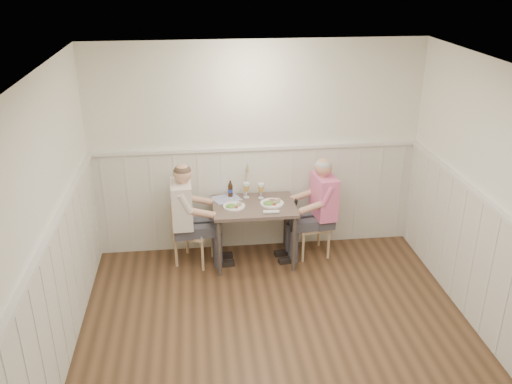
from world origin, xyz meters
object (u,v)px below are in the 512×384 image
(chair_right, at_px, (316,221))
(chair_left, at_px, (190,228))
(grass_vase, at_px, (245,181))
(man_in_pink, at_px, (320,216))
(dining_table, at_px, (254,212))
(beer_bottle, at_px, (230,190))
(diner_cream, at_px, (186,224))

(chair_right, bearing_deg, chair_left, -179.45)
(grass_vase, bearing_deg, chair_right, -13.23)
(chair_right, bearing_deg, man_in_pink, -55.51)
(dining_table, height_order, grass_vase, grass_vase)
(chair_left, height_order, grass_vase, grass_vase)
(chair_left, bearing_deg, dining_table, -4.94)
(chair_right, height_order, beer_bottle, beer_bottle)
(diner_cream, xyz_separation_m, grass_vase, (0.73, 0.30, 0.39))
(chair_right, height_order, man_in_pink, man_in_pink)
(dining_table, bearing_deg, grass_vase, 105.43)
(dining_table, distance_m, beer_bottle, 0.42)
(dining_table, height_order, beer_bottle, beer_bottle)
(dining_table, xyz_separation_m, man_in_pink, (0.81, 0.03, -0.11))
(chair_right, relative_size, diner_cream, 0.62)
(dining_table, xyz_separation_m, chair_right, (0.78, 0.08, -0.21))
(man_in_pink, xyz_separation_m, grass_vase, (-0.89, 0.25, 0.40))
(man_in_pink, relative_size, grass_vase, 3.01)
(beer_bottle, bearing_deg, dining_table, -45.68)
(chair_right, bearing_deg, grass_vase, 166.77)
(dining_table, xyz_separation_m, chair_left, (-0.77, 0.07, -0.20))
(chair_right, bearing_deg, dining_table, -173.99)
(chair_left, relative_size, diner_cream, 0.63)
(chair_left, height_order, beer_bottle, beer_bottle)
(man_in_pink, bearing_deg, chair_right, 124.49)
(dining_table, bearing_deg, beer_bottle, 134.32)
(chair_left, bearing_deg, beer_bottle, 21.16)
(chair_right, height_order, diner_cream, diner_cream)
(diner_cream, bearing_deg, chair_left, 70.60)
(chair_left, bearing_deg, grass_vase, 17.26)
(beer_bottle, xyz_separation_m, grass_vase, (0.18, 0.02, 0.10))
(chair_left, bearing_deg, man_in_pink, -1.25)
(dining_table, relative_size, man_in_pink, 0.75)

